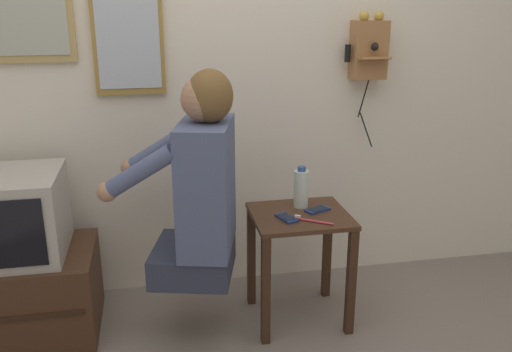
# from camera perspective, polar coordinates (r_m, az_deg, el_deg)

# --- Properties ---
(wall_back) EXTENTS (6.80, 0.05, 2.55)m
(wall_back) POSITION_cam_1_polar(r_m,az_deg,el_deg) (2.88, -4.99, 12.28)
(wall_back) COLOR silver
(wall_back) RESTS_ON ground_plane
(side_table) EXTENTS (0.47, 0.41, 0.57)m
(side_table) POSITION_cam_1_polar(r_m,az_deg,el_deg) (2.70, 4.60, -6.75)
(side_table) COLOR #422819
(side_table) RESTS_ON ground_plane
(person) EXTENTS (0.63, 0.53, 0.96)m
(person) POSITION_cam_1_polar(r_m,az_deg,el_deg) (2.43, -5.88, -0.95)
(person) COLOR #2D3347
(person) RESTS_ON ground_plane
(tv_stand) EXTENTS (0.69, 0.51, 0.42)m
(tv_stand) POSITION_cam_1_polar(r_m,az_deg,el_deg) (2.90, -23.25, -11.33)
(tv_stand) COLOR #422819
(tv_stand) RESTS_ON ground_plane
(television) EXTENTS (0.50, 0.47, 0.39)m
(television) POSITION_cam_1_polar(r_m,az_deg,el_deg) (2.74, -24.73, -3.79)
(television) COLOR #ADA89E
(television) RESTS_ON tv_stand
(wall_phone_antique) EXTENTS (0.22, 0.19, 0.72)m
(wall_phone_antique) POSITION_cam_1_polar(r_m,az_deg,el_deg) (3.00, 11.78, 12.96)
(wall_phone_antique) COLOR #9E6B3D
(framed_picture) EXTENTS (0.42, 0.03, 0.50)m
(framed_picture) POSITION_cam_1_polar(r_m,az_deg,el_deg) (2.86, -23.08, 15.97)
(framed_picture) COLOR tan
(wall_mirror) EXTENTS (0.34, 0.03, 0.63)m
(wall_mirror) POSITION_cam_1_polar(r_m,az_deg,el_deg) (2.81, -13.38, 14.77)
(wall_mirror) COLOR olive
(cell_phone_held) EXTENTS (0.09, 0.14, 0.01)m
(cell_phone_held) POSITION_cam_1_polar(r_m,az_deg,el_deg) (2.57, 3.23, -4.42)
(cell_phone_held) COLOR navy
(cell_phone_held) RESTS_ON side_table
(cell_phone_spare) EXTENTS (0.14, 0.11, 0.01)m
(cell_phone_spare) POSITION_cam_1_polar(r_m,az_deg,el_deg) (2.68, 6.49, -3.54)
(cell_phone_spare) COLOR navy
(cell_phone_spare) RESTS_ON side_table
(water_bottle) EXTENTS (0.07, 0.07, 0.21)m
(water_bottle) POSITION_cam_1_polar(r_m,az_deg,el_deg) (2.70, 4.78, -1.30)
(water_bottle) COLOR silver
(water_bottle) RESTS_ON side_table
(toothbrush) EXTENTS (0.16, 0.11, 0.02)m
(toothbrush) POSITION_cam_1_polar(r_m,az_deg,el_deg) (2.55, 5.84, -4.67)
(toothbrush) COLOR #D83F4C
(toothbrush) RESTS_ON side_table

